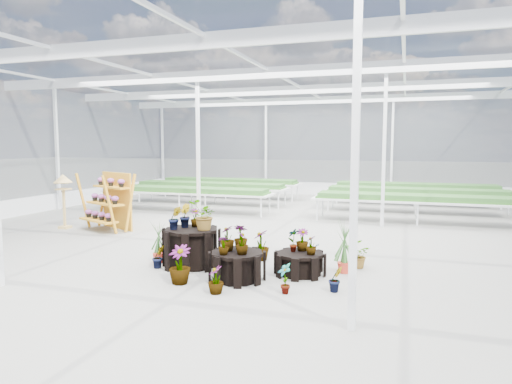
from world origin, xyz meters
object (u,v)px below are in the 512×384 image
(plinth_low, at_px, (300,264))
(bird_table, at_px, (64,201))
(plinth_mid, at_px, (237,266))
(shelf_rack, at_px, (106,202))
(plinth_tall, at_px, (192,248))

(plinth_low, distance_m, bird_table, 8.00)
(bird_table, bearing_deg, plinth_mid, -3.55)
(shelf_rack, bearing_deg, plinth_low, 0.74)
(plinth_tall, bearing_deg, plinth_mid, -26.57)
(plinth_low, xyz_separation_m, bird_table, (-7.57, 2.50, 0.58))
(plinth_tall, relative_size, plinth_mid, 1.14)
(plinth_tall, height_order, bird_table, bird_table)
(shelf_rack, distance_m, bird_table, 1.34)
(plinth_low, height_order, bird_table, bird_table)
(plinth_tall, distance_m, bird_table, 5.98)
(shelf_rack, bearing_deg, plinth_tall, -10.53)
(shelf_rack, relative_size, bird_table, 1.03)
(plinth_mid, height_order, plinth_low, plinth_mid)
(plinth_tall, xyz_separation_m, shelf_rack, (-4.04, 2.76, 0.44))
(shelf_rack, bearing_deg, bird_table, -149.40)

